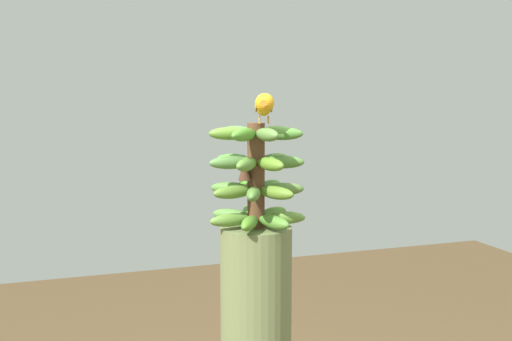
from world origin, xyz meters
The scene contains 2 objects.
banana_bunch centered at (0.00, 0.00, 1.42)m, with size 0.28×0.29×0.30m.
perched_bird centered at (-0.05, -0.01, 1.63)m, with size 0.19×0.09×0.08m.
Camera 1 is at (-1.64, 0.56, 1.66)m, focal length 42.86 mm.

